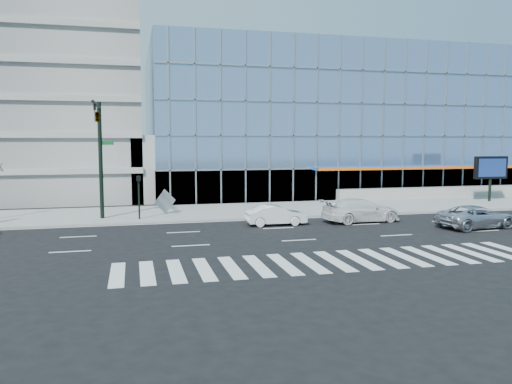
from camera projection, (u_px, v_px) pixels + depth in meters
ground at (279, 228)px, 31.53m from camera, size 160.00×160.00×0.00m
sidewalk at (250, 210)px, 39.25m from camera, size 120.00×8.00×0.15m
theatre_building at (330, 124)px, 59.23m from camera, size 42.00×26.00×15.00m
parking_garage at (18, 97)px, 50.83m from camera, size 24.00×24.00×20.00m
ramp_block at (164, 168)px, 47.17m from camera, size 6.00×8.00×6.00m
tower_backdrop at (8, 38)px, 89.50m from camera, size 14.00×14.00×48.00m
retaining_wall at (481, 191)px, 48.42m from camera, size 30.00×0.80×1.00m
traffic_signal at (98, 131)px, 32.68m from camera, size 1.14×5.74×8.00m
ped_signal_post at (139, 190)px, 34.05m from camera, size 0.30×0.33×3.00m
marquee_sign at (491, 169)px, 44.21m from camera, size 3.20×0.43×4.00m
silver_suv at (476, 217)px, 31.51m from camera, size 5.42×3.04×1.43m
white_suv at (361, 210)px, 33.93m from camera, size 5.64×2.72×1.58m
white_sedan at (276, 215)px, 32.62m from camera, size 3.98×1.42×1.31m
tilted_panel at (165, 202)px, 36.58m from camera, size 1.61×0.99×1.84m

